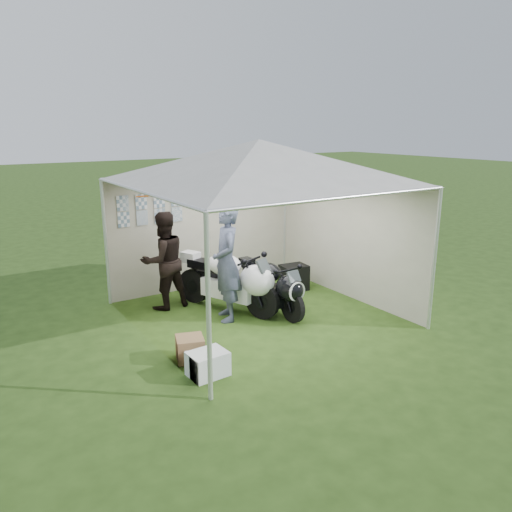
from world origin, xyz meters
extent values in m
plane|color=#274214|center=(0.00, 0.00, 0.00)|extent=(80.00, 80.00, 0.00)
cylinder|color=silver|center=(-2.00, -2.00, 1.15)|extent=(0.06, 0.06, 2.30)
cylinder|color=silver|center=(2.00, -2.00, 1.15)|extent=(0.06, 0.06, 2.30)
cylinder|color=silver|center=(-2.00, 2.00, 1.15)|extent=(0.06, 0.06, 2.30)
cylinder|color=silver|center=(2.00, 2.00, 1.15)|extent=(0.06, 0.06, 2.30)
cube|color=beige|center=(0.00, 2.00, 1.15)|extent=(4.00, 0.02, 2.30)
cube|color=beige|center=(-2.00, 0.00, 1.15)|extent=(0.02, 4.00, 2.30)
cube|color=beige|center=(2.00, 0.00, 1.15)|extent=(0.02, 4.00, 2.30)
pyramid|color=silver|center=(0.00, 0.00, 2.65)|extent=(5.66, 5.66, 0.70)
cube|color=#99A5B7|center=(-1.65, 1.98, 1.85)|extent=(0.22, 0.02, 0.28)
cube|color=#99A5B7|center=(-1.30, 1.98, 1.85)|extent=(0.22, 0.02, 0.28)
cube|color=#99A5B7|center=(-0.95, 1.98, 1.85)|extent=(0.22, 0.01, 0.28)
cube|color=#99A5B7|center=(-0.60, 1.98, 1.85)|extent=(0.22, 0.01, 0.28)
cube|color=#99A5B7|center=(-1.65, 1.98, 1.55)|extent=(0.22, 0.02, 0.28)
cube|color=#99A5B7|center=(-1.30, 1.98, 1.55)|extent=(0.22, 0.01, 0.28)
cube|color=#99A5B7|center=(-0.95, 1.98, 1.55)|extent=(0.22, 0.02, 0.28)
cube|color=#99A5B7|center=(-0.60, 1.98, 1.55)|extent=(0.22, 0.01, 0.28)
cylinder|color=#D8590C|center=(0.20, 1.97, 1.95)|extent=(3.20, 0.02, 0.02)
cylinder|color=black|center=(-0.04, -0.16, 0.32)|extent=(0.35, 0.63, 0.64)
cylinder|color=black|center=(-0.63, 1.21, 0.32)|extent=(0.40, 0.65, 0.64)
cube|color=white|center=(-0.31, 0.48, 0.41)|extent=(0.74, 1.08, 0.32)
ellipsoid|color=white|center=(-0.08, -0.07, 0.67)|extent=(0.70, 0.78, 0.54)
ellipsoid|color=white|center=(-0.36, 0.57, 0.84)|extent=(0.70, 0.79, 0.38)
cube|color=black|center=(-0.53, 0.97, 0.77)|extent=(0.51, 0.70, 0.15)
cube|color=white|center=(-0.67, 1.29, 0.86)|extent=(0.34, 0.39, 0.19)
cube|color=black|center=(-0.48, 0.87, 0.59)|extent=(0.33, 0.58, 0.11)
cube|color=#3F474C|center=(-0.03, -0.18, 0.94)|extent=(0.30, 0.24, 0.23)
cylinder|color=black|center=(0.30, -0.57, 0.27)|extent=(0.11, 0.55, 0.55)
cylinder|color=black|center=(0.25, 0.71, 0.27)|extent=(0.16, 0.55, 0.55)
cube|color=black|center=(0.28, 0.02, 0.35)|extent=(0.35, 0.88, 0.27)
ellipsoid|color=black|center=(0.30, -0.48, 0.57)|extent=(0.44, 0.57, 0.46)
ellipsoid|color=black|center=(0.27, 0.11, 0.71)|extent=(0.43, 0.58, 0.32)
cube|color=black|center=(0.26, 0.48, 0.66)|extent=(0.26, 0.56, 0.13)
cube|color=black|center=(0.25, 0.78, 0.73)|extent=(0.21, 0.28, 0.16)
cube|color=#95000D|center=(0.26, 0.39, 0.50)|extent=(0.11, 0.51, 0.09)
cube|color=#3F474C|center=(0.30, -0.59, 0.81)|extent=(0.23, 0.14, 0.19)
cylinder|color=white|center=(0.31, -0.68, 0.57)|extent=(0.33, 0.03, 0.33)
cube|color=#1C35CC|center=(0.24, 0.80, 0.14)|extent=(0.39, 0.25, 0.28)
imported|color=black|center=(-1.22, 1.24, 0.88)|extent=(0.92, 0.75, 1.76)
imported|color=#4F5774|center=(-0.54, 0.15, 1.00)|extent=(0.68, 0.84, 1.99)
cube|color=black|center=(1.35, 0.79, 0.26)|extent=(0.55, 0.46, 0.51)
cube|color=silver|center=(-1.75, -1.45, 0.16)|extent=(0.52, 0.41, 0.33)
cube|color=brown|center=(-1.75, -0.91, 0.17)|extent=(0.48, 0.48, 0.34)
cube|color=#B5BBBF|center=(-1.75, -0.99, 0.12)|extent=(0.33, 0.28, 0.23)
camera|label=1|loc=(-4.47, -6.84, 3.22)|focal=35.00mm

